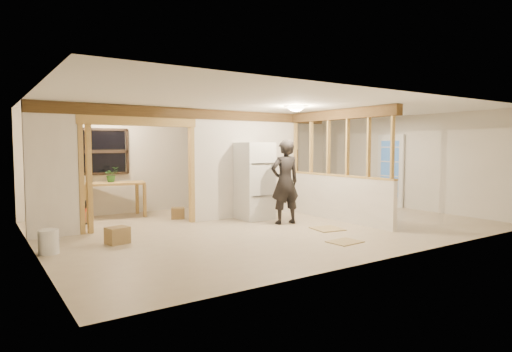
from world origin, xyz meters
TOP-DOWN VIEW (x-y plane):
  - floor at (0.00, 0.00)m, footprint 9.00×6.50m
  - ceiling at (0.00, 0.00)m, footprint 9.00×6.50m
  - wall_back at (0.00, 3.25)m, footprint 9.00×0.01m
  - wall_front at (0.00, -3.25)m, footprint 9.00×0.01m
  - wall_left at (-4.50, 0.00)m, footprint 0.01×6.50m
  - wall_right at (4.50, 0.00)m, footprint 0.01×6.50m
  - partition_left_stub at (-4.05, 1.20)m, footprint 0.90×0.12m
  - partition_center at (0.20, 1.20)m, footprint 2.80×0.12m
  - doorway_frame at (-2.40, 1.20)m, footprint 2.46×0.14m
  - header_beam_back at (-1.00, 1.20)m, footprint 7.00×0.18m
  - header_beam_right at (1.60, -0.40)m, footprint 0.18×3.30m
  - pony_wall at (1.60, -0.40)m, footprint 0.12×3.20m
  - stud_partition at (1.60, -0.40)m, footprint 0.14×3.20m
  - window_back at (-2.60, 3.17)m, footprint 1.12×0.10m
  - french_door at (4.42, 0.40)m, footprint 0.12×0.86m
  - ceiling_dome_main at (0.30, -0.50)m, footprint 0.36×0.36m
  - ceiling_dome_util at (-2.50, 2.30)m, footprint 0.32×0.32m
  - hanging_bulb at (-2.00, 1.60)m, footprint 0.07×0.07m
  - refrigerator at (0.14, 0.79)m, footprint 0.73×0.70m
  - woman at (0.34, -0.09)m, footprint 0.72×0.52m
  - work_table at (-2.48, 2.75)m, footprint 1.43×0.92m
  - potted_plant at (-2.54, 2.85)m, footprint 0.38×0.35m
  - shop_vac at (-3.40, 2.30)m, footprint 0.42×0.42m
  - bookshelf at (2.78, 3.05)m, footprint 0.79×0.26m
  - bucket at (-4.32, -0.12)m, footprint 0.39×0.39m
  - box_util_a at (-1.33, 1.79)m, footprint 0.38×0.36m
  - box_util_b at (-3.37, 2.35)m, footprint 0.32×0.32m
  - box_front at (-3.22, 0.00)m, footprint 0.41×0.36m
  - floor_panel_near at (0.66, -1.09)m, footprint 0.63×0.63m
  - floor_panel_far at (0.11, -2.12)m, footprint 0.58×0.47m

SIDE VIEW (x-z plane):
  - floor at x=0.00m, z-range -0.01..0.00m
  - floor_panel_far at x=0.11m, z-range 0.00..0.02m
  - floor_panel_near at x=0.66m, z-range 0.00..0.02m
  - box_util_a at x=-1.33m, z-range 0.00..0.26m
  - box_util_b at x=-3.37m, z-range 0.00..0.27m
  - box_front at x=-3.22m, z-range 0.00..0.29m
  - bucket at x=-4.32m, z-range 0.00..0.38m
  - shop_vac at x=-3.40m, z-range 0.00..0.51m
  - work_table at x=-2.48m, z-range 0.00..0.83m
  - pony_wall at x=1.60m, z-range 0.00..1.00m
  - bookshelf at x=2.78m, z-range 0.00..1.58m
  - refrigerator at x=0.14m, z-range 0.00..1.76m
  - woman at x=0.34m, z-range 0.00..1.82m
  - french_door at x=4.42m, z-range 0.00..2.00m
  - potted_plant at x=-2.54m, z-range 0.83..1.19m
  - doorway_frame at x=-2.40m, z-range 0.00..2.20m
  - wall_back at x=0.00m, z-range 0.00..2.50m
  - wall_front at x=0.00m, z-range 0.00..2.50m
  - wall_left at x=-4.50m, z-range 0.00..2.50m
  - wall_right at x=4.50m, z-range 0.00..2.50m
  - partition_left_stub at x=-4.05m, z-range 0.00..2.50m
  - partition_center at x=0.20m, z-range 0.00..2.50m
  - window_back at x=-2.60m, z-range 1.00..2.10m
  - stud_partition at x=1.60m, z-range 1.00..2.32m
  - hanging_bulb at x=-2.00m, z-range 2.15..2.22m
  - header_beam_back at x=-1.00m, z-range 2.27..2.49m
  - header_beam_right at x=1.60m, z-range 2.27..2.49m
  - ceiling_dome_main at x=0.30m, z-range 2.40..2.56m
  - ceiling_dome_util at x=-2.50m, z-range 2.41..2.55m
  - ceiling at x=0.00m, z-range 2.50..2.50m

